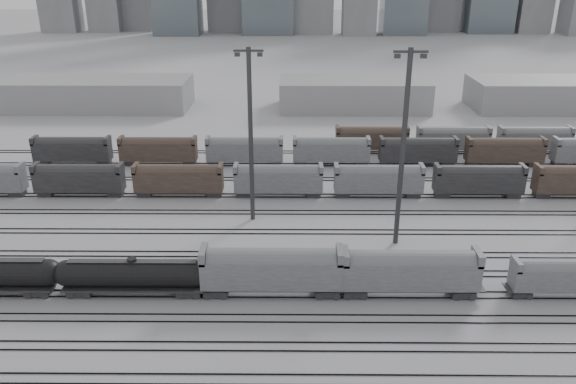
{
  "coord_description": "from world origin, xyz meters",
  "views": [
    {
      "loc": [
        -6.74,
        -56.98,
        37.1
      ],
      "look_at": [
        -7.32,
        24.0,
        4.0
      ],
      "focal_mm": 35.0,
      "sensor_mm": 36.0,
      "label": 1
    }
  ],
  "objects_px": {
    "hopper_car_a": "(272,268)",
    "hopper_car_b": "(410,269)",
    "light_mast_c": "(403,146)",
    "tank_car_b": "(134,274)",
    "hopper_car_c": "(568,274)"
  },
  "relations": [
    {
      "from": "hopper_car_a",
      "to": "light_mast_c",
      "type": "xyz_separation_m",
      "value": [
        17.23,
        13.76,
        10.82
      ]
    },
    {
      "from": "hopper_car_a",
      "to": "hopper_car_b",
      "type": "distance_m",
      "value": 16.42
    },
    {
      "from": "hopper_car_c",
      "to": "light_mast_c",
      "type": "xyz_separation_m",
      "value": [
        -17.94,
        13.76,
        11.59
      ]
    },
    {
      "from": "tank_car_b",
      "to": "hopper_car_b",
      "type": "height_order",
      "value": "hopper_car_b"
    },
    {
      "from": "tank_car_b",
      "to": "hopper_car_c",
      "type": "height_order",
      "value": "hopper_car_c"
    },
    {
      "from": "hopper_car_b",
      "to": "light_mast_c",
      "type": "relative_size",
      "value": 0.59
    },
    {
      "from": "hopper_car_a",
      "to": "hopper_car_c",
      "type": "distance_m",
      "value": 35.18
    },
    {
      "from": "hopper_car_a",
      "to": "hopper_car_b",
      "type": "height_order",
      "value": "hopper_car_a"
    },
    {
      "from": "tank_car_b",
      "to": "hopper_car_b",
      "type": "relative_size",
      "value": 1.17
    },
    {
      "from": "hopper_car_b",
      "to": "hopper_car_c",
      "type": "bearing_deg",
      "value": 0.0
    },
    {
      "from": "hopper_car_c",
      "to": "light_mast_c",
      "type": "bearing_deg",
      "value": 142.52
    },
    {
      "from": "tank_car_b",
      "to": "hopper_car_b",
      "type": "bearing_deg",
      "value": 0.0
    },
    {
      "from": "hopper_car_a",
      "to": "hopper_car_b",
      "type": "bearing_deg",
      "value": 0.0
    },
    {
      "from": "hopper_car_a",
      "to": "light_mast_c",
      "type": "relative_size",
      "value": 0.61
    },
    {
      "from": "hopper_car_a",
      "to": "tank_car_b",
      "type": "bearing_deg",
      "value": 180.0
    }
  ]
}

